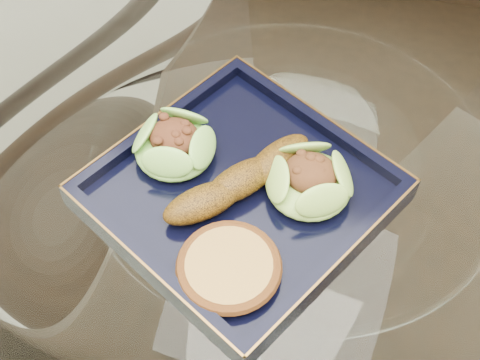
% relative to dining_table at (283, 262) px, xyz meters
% --- Properties ---
extents(dining_table, '(1.13, 1.13, 0.77)m').
position_rel_dining_table_xyz_m(dining_table, '(0.00, 0.00, 0.00)').
color(dining_table, white).
rests_on(dining_table, ground).
extents(dining_chair, '(0.50, 0.50, 1.05)m').
position_rel_dining_table_xyz_m(dining_chair, '(0.04, 0.32, -0.01)').
color(dining_chair, black).
rests_on(dining_chair, ground).
extents(navy_plate, '(0.36, 0.36, 0.02)m').
position_rel_dining_table_xyz_m(navy_plate, '(-0.05, -0.03, 0.17)').
color(navy_plate, black).
rests_on(navy_plate, dining_table).
extents(lettuce_wrap_left, '(0.11, 0.11, 0.03)m').
position_rel_dining_table_xyz_m(lettuce_wrap_left, '(-0.13, -0.01, 0.20)').
color(lettuce_wrap_left, '#4B8C28').
rests_on(lettuce_wrap_left, navy_plate).
extents(lettuce_wrap_right, '(0.10, 0.10, 0.03)m').
position_rel_dining_table_xyz_m(lettuce_wrap_right, '(0.02, -0.01, 0.20)').
color(lettuce_wrap_right, '#5D8F29').
rests_on(lettuce_wrap_right, navy_plate).
extents(roasted_plantain, '(0.13, 0.16, 0.03)m').
position_rel_dining_table_xyz_m(roasted_plantain, '(-0.05, -0.03, 0.20)').
color(roasted_plantain, '#623D0A').
rests_on(roasted_plantain, navy_plate).
extents(crumb_patty, '(0.11, 0.11, 0.02)m').
position_rel_dining_table_xyz_m(crumb_patty, '(-0.03, -0.13, 0.19)').
color(crumb_patty, '#B4843C').
rests_on(crumb_patty, navy_plate).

